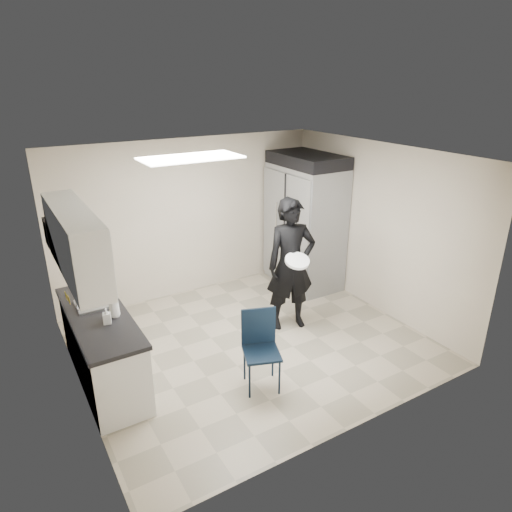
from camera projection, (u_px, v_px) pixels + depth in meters
floor at (251, 342)px, 6.41m from camera, size 4.50×4.50×0.00m
ceiling at (251, 156)px, 5.45m from camera, size 4.50×4.50×0.00m
back_wall at (190, 218)px, 7.52m from camera, size 4.50×0.00×4.50m
left_wall at (69, 297)px, 4.85m from camera, size 0.00×4.00×4.00m
right_wall at (377, 229)px, 7.00m from camera, size 0.00×4.00×4.00m
ceiling_panel at (191, 158)px, 5.49m from camera, size 1.20×0.60×0.02m
lower_counter at (103, 349)px, 5.48m from camera, size 0.60×1.90×0.86m
countertop at (98, 316)px, 5.31m from camera, size 0.64×1.95×0.05m
sink at (95, 308)px, 5.52m from camera, size 0.42×0.40×0.14m
faucet at (76, 301)px, 5.37m from camera, size 0.02×0.02×0.24m
upper_cabinets at (75, 242)px, 4.90m from camera, size 0.35×1.80×0.75m
towel_dispenser at (55, 232)px, 5.86m from camera, size 0.22×0.30×0.35m
notice_sticker_left at (69, 300)px, 4.96m from camera, size 0.00×0.12×0.07m
notice_sticker_right at (66, 296)px, 5.14m from camera, size 0.00×0.12×0.07m
commercial_fridge at (305, 226)px, 7.91m from camera, size 0.80×1.35×2.10m
fridge_compressor at (308, 160)px, 7.49m from camera, size 0.80×1.35×0.20m
folding_chair at (262, 353)px, 5.33m from camera, size 0.53×0.53×0.93m
man_tuxedo at (291, 265)px, 6.51m from camera, size 0.82×0.65×1.95m
bucket_lid at (297, 261)px, 6.23m from camera, size 0.42×0.42×0.04m
soap_bottle_a at (114, 304)px, 5.19m from camera, size 0.14×0.14×0.32m
soap_bottle_b at (107, 316)px, 5.07m from camera, size 0.10×0.10×0.19m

